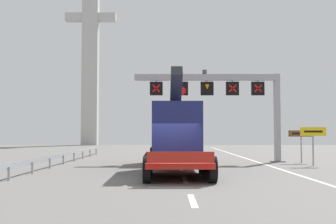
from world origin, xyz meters
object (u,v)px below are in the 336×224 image
at_px(overhead_lane_gantry, 226,91).
at_px(heavy_haul_truck_red, 175,134).
at_px(tourist_info_sign_brown, 302,138).
at_px(exit_sign_yellow, 314,136).
at_px(bridge_pylon_distant, 92,40).

relative_size(overhead_lane_gantry, heavy_haul_truck_red, 0.76).
relative_size(overhead_lane_gantry, tourist_info_sign_brown, 4.77).
bearing_deg(heavy_haul_truck_red, exit_sign_yellow, 11.63).
bearing_deg(tourist_info_sign_brown, exit_sign_yellow, -92.26).
height_order(heavy_haul_truck_red, bridge_pylon_distant, bridge_pylon_distant).
bearing_deg(heavy_haul_truck_red, bridge_pylon_distant, 105.83).
bearing_deg(overhead_lane_gantry, bridge_pylon_distant, 111.94).
bearing_deg(bridge_pylon_distant, exit_sign_yellow, -64.54).
xyz_separation_m(exit_sign_yellow, tourist_info_sign_brown, (0.11, 2.70, -0.13)).
height_order(exit_sign_yellow, tourist_info_sign_brown, exit_sign_yellow).
distance_m(overhead_lane_gantry, bridge_pylon_distant, 50.01).
distance_m(tourist_info_sign_brown, bridge_pylon_distant, 53.94).
distance_m(exit_sign_yellow, tourist_info_sign_brown, 2.70).
bearing_deg(bridge_pylon_distant, heavy_haul_truck_red, -74.17).
bearing_deg(tourist_info_sign_brown, overhead_lane_gantry, 168.63).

